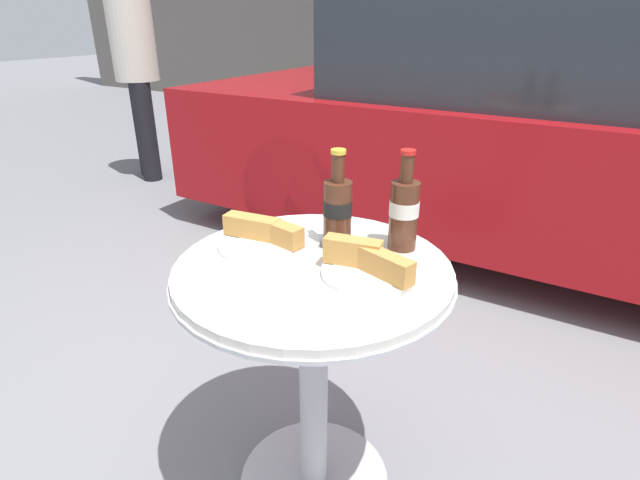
{
  "coord_description": "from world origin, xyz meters",
  "views": [
    {
      "loc": [
        0.53,
        -0.86,
        1.21
      ],
      "look_at": [
        0.0,
        0.03,
        0.74
      ],
      "focal_mm": 28.0,
      "sensor_mm": 36.0,
      "label": 1
    }
  ],
  "objects_px": {
    "lunch_plate_far": "(267,237)",
    "lunch_plate_near": "(369,265)",
    "cola_bottle_left": "(339,211)",
    "cola_bottle_right": "(404,211)",
    "parked_car": "(598,134)",
    "bistro_table": "(313,336)",
    "pedestrian": "(135,62)"
  },
  "relations": [
    {
      "from": "lunch_plate_near",
      "to": "lunch_plate_far",
      "type": "bearing_deg",
      "value": 177.43
    },
    {
      "from": "parked_car",
      "to": "lunch_plate_far",
      "type": "bearing_deg",
      "value": -105.88
    },
    {
      "from": "pedestrian",
      "to": "cola_bottle_right",
      "type": "bearing_deg",
      "value": -29.96
    },
    {
      "from": "pedestrian",
      "to": "lunch_plate_near",
      "type": "bearing_deg",
      "value": -32.51
    },
    {
      "from": "cola_bottle_left",
      "to": "parked_car",
      "type": "relative_size",
      "value": 0.05
    },
    {
      "from": "bistro_table",
      "to": "pedestrian",
      "type": "distance_m",
      "value": 3.27
    },
    {
      "from": "cola_bottle_left",
      "to": "bistro_table",
      "type": "bearing_deg",
      "value": -92.07
    },
    {
      "from": "lunch_plate_far",
      "to": "parked_car",
      "type": "distance_m",
      "value": 2.18
    },
    {
      "from": "lunch_plate_far",
      "to": "cola_bottle_right",
      "type": "bearing_deg",
      "value": 27.79
    },
    {
      "from": "bistro_table",
      "to": "lunch_plate_far",
      "type": "distance_m",
      "value": 0.27
    },
    {
      "from": "cola_bottle_right",
      "to": "cola_bottle_left",
      "type": "bearing_deg",
      "value": -149.65
    },
    {
      "from": "bistro_table",
      "to": "parked_car",
      "type": "height_order",
      "value": "parked_car"
    },
    {
      "from": "lunch_plate_near",
      "to": "parked_car",
      "type": "distance_m",
      "value": 2.14
    },
    {
      "from": "cola_bottle_left",
      "to": "cola_bottle_right",
      "type": "xyz_separation_m",
      "value": [
        0.13,
        0.08,
        -0.0
      ]
    },
    {
      "from": "lunch_plate_far",
      "to": "lunch_plate_near",
      "type": "bearing_deg",
      "value": -2.57
    },
    {
      "from": "lunch_plate_near",
      "to": "bistro_table",
      "type": "bearing_deg",
      "value": -169.37
    },
    {
      "from": "bistro_table",
      "to": "parked_car",
      "type": "xyz_separation_m",
      "value": [
        0.44,
        2.14,
        0.14
      ]
    },
    {
      "from": "cola_bottle_right",
      "to": "parked_car",
      "type": "xyz_separation_m",
      "value": [
        0.31,
        1.95,
        -0.15
      ]
    },
    {
      "from": "bistro_table",
      "to": "pedestrian",
      "type": "relative_size",
      "value": 0.44
    },
    {
      "from": "bistro_table",
      "to": "parked_car",
      "type": "bearing_deg",
      "value": 78.31
    },
    {
      "from": "bistro_table",
      "to": "cola_bottle_left",
      "type": "distance_m",
      "value": 0.31
    },
    {
      "from": "cola_bottle_left",
      "to": "lunch_plate_far",
      "type": "height_order",
      "value": "cola_bottle_left"
    },
    {
      "from": "lunch_plate_far",
      "to": "pedestrian",
      "type": "height_order",
      "value": "pedestrian"
    },
    {
      "from": "lunch_plate_near",
      "to": "lunch_plate_far",
      "type": "relative_size",
      "value": 0.88
    },
    {
      "from": "cola_bottle_left",
      "to": "pedestrian",
      "type": "relative_size",
      "value": 0.15
    },
    {
      "from": "lunch_plate_near",
      "to": "parked_car",
      "type": "bearing_deg",
      "value": 81.55
    },
    {
      "from": "cola_bottle_right",
      "to": "lunch_plate_far",
      "type": "bearing_deg",
      "value": -152.21
    },
    {
      "from": "cola_bottle_right",
      "to": "parked_car",
      "type": "relative_size",
      "value": 0.05
    },
    {
      "from": "lunch_plate_near",
      "to": "pedestrian",
      "type": "distance_m",
      "value": 3.35
    },
    {
      "from": "lunch_plate_far",
      "to": "bistro_table",
      "type": "bearing_deg",
      "value": -13.36
    },
    {
      "from": "lunch_plate_near",
      "to": "lunch_plate_far",
      "type": "distance_m",
      "value": 0.28
    },
    {
      "from": "bistro_table",
      "to": "lunch_plate_far",
      "type": "height_order",
      "value": "lunch_plate_far"
    }
  ]
}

